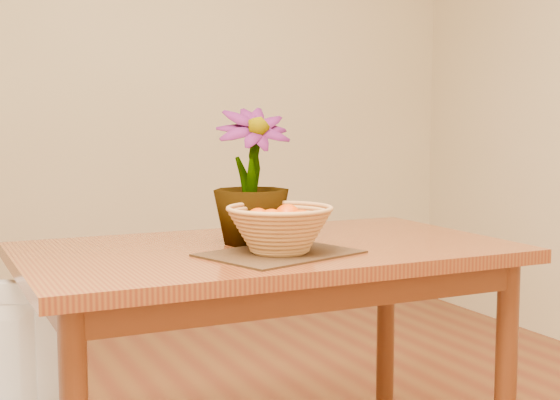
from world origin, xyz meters
name	(u,v)px	position (x,y,z in m)	size (l,w,h in m)	color
wall_back	(109,72)	(0.00, 2.25, 1.35)	(4.00, 0.02, 2.70)	beige
table	(268,275)	(0.00, 0.30, 0.66)	(1.40, 0.80, 0.75)	brown
placemat	(280,253)	(-0.03, 0.15, 0.75)	(0.39, 0.29, 0.01)	#3C2515
wicker_basket	(280,231)	(-0.03, 0.15, 0.81)	(0.29, 0.29, 0.12)	tan
orange_pile	(280,221)	(-0.03, 0.15, 0.84)	(0.17, 0.16, 0.08)	#F05703
potted_plant	(251,176)	(-0.03, 0.35, 0.95)	(0.22, 0.22, 0.40)	#144614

